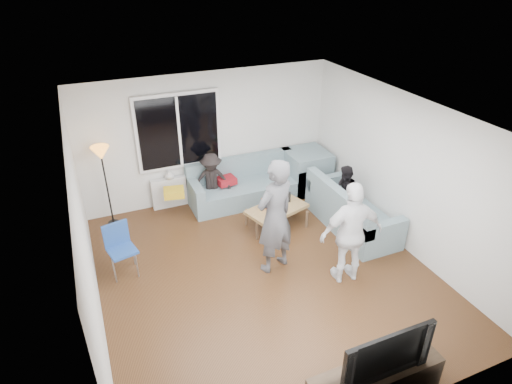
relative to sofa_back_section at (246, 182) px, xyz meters
name	(u,v)px	position (x,y,z in m)	size (l,w,h in m)	color
floor	(265,273)	(-0.59, -2.27, -0.45)	(5.00, 5.50, 0.04)	#56351C
ceiling	(267,116)	(-0.59, -2.27, 2.20)	(5.00, 5.50, 0.04)	white
wall_back	(208,137)	(-0.59, 0.50, 0.88)	(5.00, 0.04, 2.60)	silver
wall_front	(385,339)	(-0.59, -5.04, 0.88)	(5.00, 0.04, 2.60)	silver
wall_left	(84,242)	(-3.11, -2.27, 0.88)	(0.04, 5.50, 2.60)	silver
wall_right	(404,173)	(1.93, -2.27, 0.88)	(0.04, 5.50, 2.60)	silver
window_frame	(179,131)	(-1.19, 0.42, 1.12)	(1.62, 0.06, 1.47)	white
window_glass	(179,132)	(-1.19, 0.38, 1.12)	(1.50, 0.02, 1.35)	black
window_mullion	(179,132)	(-1.19, 0.37, 1.12)	(0.05, 0.03, 1.35)	white
radiator	(184,190)	(-1.19, 0.38, -0.11)	(1.30, 0.12, 0.62)	silver
potted_plant	(202,165)	(-0.80, 0.35, 0.37)	(0.19, 0.16, 0.35)	#26602B
vase	(169,175)	(-1.46, 0.35, 0.29)	(0.18, 0.18, 0.18)	silver
sofa_back_section	(246,182)	(0.00, 0.00, 0.00)	(2.30, 0.85, 0.85)	slate
sofa_right_section	(353,207)	(1.43, -1.67, 0.00)	(0.85, 2.00, 0.85)	slate
sofa_corner	(306,170)	(1.39, 0.00, 0.00)	(0.85, 0.85, 0.85)	slate
cushion_yellow	(174,193)	(-1.48, -0.02, 0.09)	(0.38, 0.32, 0.14)	gold
cushion_red	(226,181)	(-0.40, 0.06, 0.09)	(0.36, 0.30, 0.13)	maroon
coffee_table	(277,217)	(0.16, -1.12, -0.22)	(1.10, 0.60, 0.40)	#A1854E
pitcher	(270,204)	(0.05, -1.06, 0.06)	(0.17, 0.17, 0.17)	maroon
side_chair	(122,251)	(-2.64, -1.41, 0.01)	(0.40, 0.40, 0.86)	#224996
floor_lamp	(107,187)	(-2.64, 0.17, 0.36)	(0.32, 0.32, 1.56)	orange
player_left	(275,217)	(-0.39, -2.19, 0.53)	(0.70, 0.46, 1.91)	#49494E
player_right	(351,233)	(0.54, -2.88, 0.41)	(0.98, 0.41, 1.68)	white
spectator_right	(345,194)	(1.43, -1.38, 0.12)	(0.53, 0.41, 1.10)	black
spectator_back	(212,181)	(-0.71, 0.03, 0.15)	(0.74, 0.43, 1.15)	black
tv_console	(375,383)	(-0.33, -4.77, -0.20)	(1.60, 0.40, 0.44)	#34271A
television	(381,349)	(-0.33, -4.77, 0.34)	(1.12, 0.15, 0.64)	black
bottle_a	(263,204)	(-0.09, -1.06, 0.08)	(0.07, 0.07, 0.21)	#C5520B
bottle_b	(274,206)	(0.05, -1.24, 0.09)	(0.08, 0.08, 0.24)	#278317
bottle_e	(289,197)	(0.46, -1.00, 0.07)	(0.07, 0.07, 0.20)	black
bottle_c	(275,200)	(0.19, -1.00, 0.08)	(0.07, 0.07, 0.20)	black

